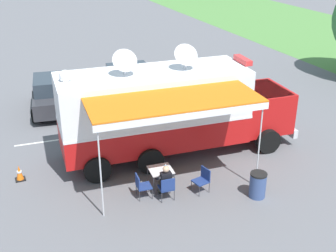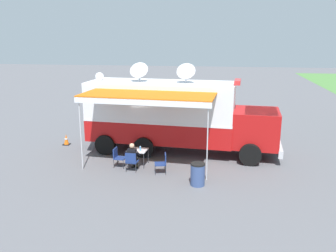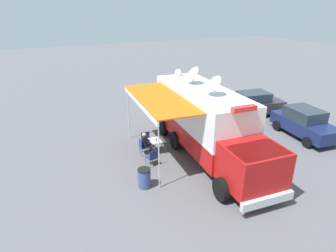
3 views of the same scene
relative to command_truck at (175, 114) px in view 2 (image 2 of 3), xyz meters
The scene contains 13 objects.
ground_plane 2.09m from the command_truck, 97.24° to the right, with size 100.00×100.00×0.00m, color #5B5B60.
lot_stripe 4.99m from the command_truck, 130.58° to the right, with size 0.12×4.80×0.01m, color silver.
command_truck is the anchor object (origin of this frame).
folding_table 2.92m from the command_truck, 32.76° to the right, with size 0.86×0.86×0.73m.
water_bottle 2.88m from the command_truck, 29.01° to the right, with size 0.07×0.07×0.22m.
folding_chair_at_table 3.67m from the command_truck, 26.94° to the right, with size 0.52×0.52×0.87m.
folding_chair_beside_table 3.69m from the command_truck, 41.91° to the right, with size 0.52×0.52×0.87m.
folding_chair_spare_by_truck 3.33m from the command_truck, ahead, with size 0.56×0.56×0.87m.
seated_responder 3.45m from the command_truck, 28.23° to the right, with size 0.68×0.58×1.25m.
trash_bin 4.52m from the command_truck, 18.81° to the left, with size 0.57×0.57×0.91m.
traffic_cone 6.18m from the command_truck, 92.87° to the right, with size 0.36×0.36×0.58m.
car_behind_truck 6.86m from the command_truck, behind, with size 2.38×4.38×1.76m.
car_far_corner 7.52m from the command_truck, 150.69° to the right, with size 4.42×2.49×1.76m.
Camera 2 is at (17.22, 2.80, 5.76)m, focal length 38.16 mm.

